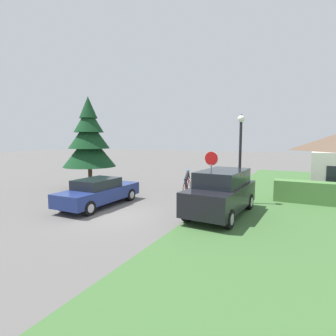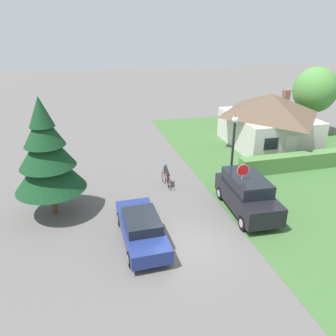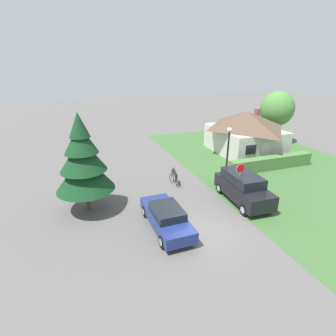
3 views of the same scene
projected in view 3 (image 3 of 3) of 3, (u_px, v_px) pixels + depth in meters
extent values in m
plane|color=#5B5956|center=(200.00, 230.00, 15.12)|extent=(140.00, 140.00, 0.00)
cube|color=#3D6633|center=(298.00, 177.00, 22.19)|extent=(16.00, 36.00, 0.01)
cube|color=beige|center=(244.00, 140.00, 28.45)|extent=(6.28, 7.43, 2.65)
pyramid|color=brown|center=(246.00, 120.00, 27.65)|extent=(6.79, 8.02, 1.76)
cube|color=silver|center=(265.00, 153.00, 25.33)|extent=(0.90, 0.09, 2.00)
cube|color=black|center=(251.00, 150.00, 24.67)|extent=(1.10, 0.09, 0.90)
cube|color=brown|center=(257.00, 112.00, 28.62)|extent=(0.51, 0.51, 0.80)
cube|color=#4C7A3D|center=(271.00, 163.00, 23.86)|extent=(8.50, 0.90, 1.17)
cube|color=navy|center=(166.00, 218.00, 15.11)|extent=(1.83, 4.82, 0.66)
cube|color=black|center=(167.00, 211.00, 14.75)|extent=(1.59, 2.20, 0.47)
cylinder|color=black|center=(145.00, 211.00, 16.38)|extent=(0.30, 0.68, 0.68)
cylinder|color=#ADADB2|center=(145.00, 211.00, 16.38)|extent=(0.31, 0.40, 0.39)
cylinder|color=black|center=(168.00, 207.00, 16.89)|extent=(0.30, 0.68, 0.68)
cylinder|color=#ADADB2|center=(168.00, 207.00, 16.89)|extent=(0.31, 0.40, 0.39)
cylinder|color=black|center=(163.00, 242.00, 13.54)|extent=(0.30, 0.68, 0.68)
cylinder|color=#ADADB2|center=(163.00, 242.00, 13.54)|extent=(0.31, 0.40, 0.39)
cylinder|color=black|center=(190.00, 235.00, 14.04)|extent=(0.30, 0.68, 0.68)
cylinder|color=#ADADB2|center=(190.00, 235.00, 14.04)|extent=(0.31, 0.40, 0.39)
torus|color=black|center=(178.00, 183.00, 20.33)|extent=(0.12, 0.72, 0.72)
torus|color=black|center=(172.00, 178.00, 21.16)|extent=(0.12, 0.72, 0.72)
cylinder|color=#B21E1E|center=(176.00, 180.00, 20.49)|extent=(0.06, 0.18, 0.54)
cylinder|color=#B21E1E|center=(174.00, 178.00, 20.78)|extent=(0.11, 0.62, 0.62)
cylinder|color=#B21E1E|center=(174.00, 175.00, 20.63)|extent=(0.12, 0.74, 0.11)
cylinder|color=#B21E1E|center=(177.00, 183.00, 20.49)|extent=(0.07, 0.33, 0.15)
cylinder|color=#B21E1E|center=(177.00, 180.00, 20.33)|extent=(0.05, 0.21, 0.42)
cylinder|color=#B21E1E|center=(172.00, 176.00, 21.04)|extent=(0.05, 0.12, 0.49)
cylinder|color=black|center=(172.00, 173.00, 20.92)|extent=(0.44, 0.07, 0.02)
ellipsoid|color=black|center=(176.00, 177.00, 20.33)|extent=(0.10, 0.21, 0.05)
cylinder|color=#262D4C|center=(176.00, 179.00, 20.38)|extent=(0.14, 0.25, 0.44)
cylinder|color=#262D4C|center=(176.00, 179.00, 20.54)|extent=(0.14, 0.26, 0.59)
cylinder|color=#8C6647|center=(176.00, 183.00, 20.56)|extent=(0.08, 0.08, 0.30)
cylinder|color=#8C6647|center=(176.00, 183.00, 20.75)|extent=(0.17, 0.08, 0.21)
cylinder|color=black|center=(175.00, 173.00, 20.47)|extent=(0.30, 0.70, 0.57)
cylinder|color=black|center=(173.00, 172.00, 20.66)|extent=(0.10, 0.25, 0.35)
cylinder|color=black|center=(172.00, 171.00, 20.90)|extent=(0.10, 0.25, 0.35)
sphere|color=#8C6647|center=(173.00, 168.00, 20.58)|extent=(0.19, 0.19, 0.19)
ellipsoid|color=#267FBF|center=(173.00, 167.00, 20.56)|extent=(0.22, 0.18, 0.12)
cube|color=black|center=(243.00, 190.00, 18.00)|extent=(2.23, 4.92, 1.00)
cube|color=black|center=(243.00, 178.00, 17.90)|extent=(1.90, 3.21, 0.68)
cylinder|color=black|center=(220.00, 188.00, 19.39)|extent=(0.29, 0.77, 0.75)
cylinder|color=#ADADB2|center=(220.00, 188.00, 19.39)|extent=(0.29, 0.45, 0.44)
cylinder|color=black|center=(241.00, 185.00, 19.86)|extent=(0.29, 0.77, 0.75)
cylinder|color=#ADADB2|center=(241.00, 185.00, 19.86)|extent=(0.29, 0.45, 0.44)
cylinder|color=black|center=(244.00, 210.00, 16.47)|extent=(0.29, 0.77, 0.75)
cylinder|color=#ADADB2|center=(244.00, 210.00, 16.47)|extent=(0.29, 0.45, 0.44)
cylinder|color=black|center=(268.00, 206.00, 16.94)|extent=(0.29, 0.77, 0.75)
cylinder|color=#ADADB2|center=(268.00, 206.00, 16.94)|extent=(0.29, 0.45, 0.44)
cylinder|color=gray|center=(239.00, 188.00, 17.67)|extent=(0.07, 0.07, 2.30)
cylinder|color=red|center=(241.00, 168.00, 17.15)|extent=(0.61, 0.05, 0.61)
cylinder|color=silver|center=(241.00, 168.00, 17.15)|extent=(0.65, 0.05, 0.65)
cylinder|color=black|center=(227.00, 160.00, 19.93)|extent=(0.14, 0.14, 4.32)
sphere|color=white|center=(230.00, 130.00, 19.08)|extent=(0.37, 0.37, 0.37)
cone|color=black|center=(230.00, 127.00, 19.01)|extent=(0.22, 0.22, 0.15)
cylinder|color=#4C3823|center=(88.00, 199.00, 16.95)|extent=(0.29, 0.29, 1.52)
cone|color=#143D1E|center=(84.00, 172.00, 16.26)|extent=(3.63, 3.63, 2.32)
cone|color=#143D1E|center=(82.00, 154.00, 15.84)|extent=(2.83, 2.83, 2.04)
cone|color=#143D1E|center=(80.00, 139.00, 15.48)|extent=(2.03, 2.03, 1.77)
cone|color=#143D1E|center=(78.00, 125.00, 15.18)|extent=(1.23, 1.23, 1.49)
cylinder|color=#4C3823|center=(274.00, 133.00, 32.06)|extent=(0.25, 0.25, 2.45)
ellipsoid|color=#4C893D|center=(277.00, 109.00, 31.02)|extent=(3.89, 3.89, 4.09)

